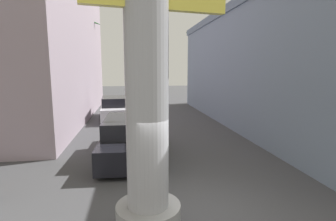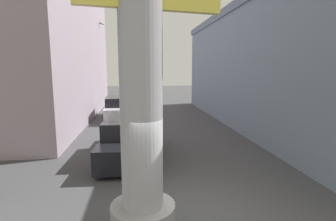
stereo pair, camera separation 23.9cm
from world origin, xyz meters
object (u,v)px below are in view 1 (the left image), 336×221
object	(u,v)px
neon_sign_pole	(146,27)
palm_tree_mid_right	(240,57)
car_lead	(128,138)
palm_tree_far_left	(81,51)
palm_tree_far_right	(195,58)
street_lamp	(276,42)
car_far	(115,109)

from	to	relation	value
neon_sign_pole	palm_tree_mid_right	xyz separation A→B (m)	(6.97, 11.92, 0.05)
car_lead	palm_tree_mid_right	distance (m)	10.57
car_lead	palm_tree_far_left	world-z (taller)	palm_tree_far_left
palm_tree_far_right	neon_sign_pole	bearing A→B (deg)	-106.30
neon_sign_pole	street_lamp	size ratio (longest dim) A/B	1.23
car_far	palm_tree_far_right	xyz separation A→B (m)	(7.68, 7.85, 3.90)
palm_tree_mid_right	palm_tree_far_right	world-z (taller)	palm_tree_far_right
car_far	palm_tree_mid_right	bearing A→B (deg)	-11.14
neon_sign_pole	palm_tree_mid_right	bearing A→B (deg)	59.68
palm_tree_mid_right	street_lamp	bearing A→B (deg)	-98.68
neon_sign_pole	car_lead	xyz separation A→B (m)	(-0.47, 5.31, -3.49)
neon_sign_pole	palm_tree_far_right	world-z (taller)	neon_sign_pole
palm_tree_far_right	street_lamp	bearing A→B (deg)	-90.74
car_far	neon_sign_pole	bearing A→B (deg)	-84.05
car_lead	palm_tree_far_left	size ratio (longest dim) A/B	0.66
car_lead	palm_tree_far_left	distance (m)	14.70
car_far	palm_tree_far_left	distance (m)	7.41
car_far	palm_tree_far_left	xyz separation A→B (m)	(-3.04, 5.21, 4.30)
neon_sign_pole	car_lead	distance (m)	6.37
car_far	palm_tree_mid_right	world-z (taller)	palm_tree_mid_right
car_far	palm_tree_far_right	distance (m)	11.65
palm_tree_far_left	palm_tree_far_right	distance (m)	11.04
car_lead	palm_tree_mid_right	bearing A→B (deg)	41.63
car_lead	car_far	bearing A→B (deg)	96.49
neon_sign_pole	car_far	bearing A→B (deg)	95.95
street_lamp	car_far	bearing A→B (deg)	134.64
street_lamp	car_far	world-z (taller)	street_lamp
palm_tree_far_right	palm_tree_mid_right	bearing A→B (deg)	-85.75
neon_sign_pole	palm_tree_mid_right	distance (m)	13.81
car_far	palm_tree_far_left	size ratio (longest dim) A/B	0.61
palm_tree_far_left	palm_tree_far_right	size ratio (longest dim) A/B	1.05
car_far	street_lamp	bearing A→B (deg)	-45.36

